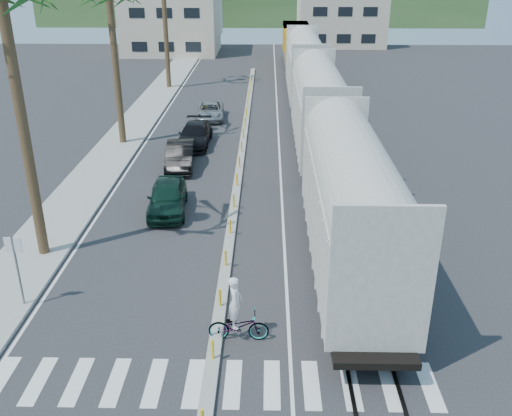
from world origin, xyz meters
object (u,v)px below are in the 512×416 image
Objects in this scene: street_sign at (16,261)px; car_second at (180,155)px; car_lead at (167,197)px; cyclist at (238,320)px.

car_second is at bearing 76.57° from street_sign.
cyclist reaches higher than car_lead.
cyclist reaches higher than car_second.
street_sign is at bearing -119.13° from car_lead.
car_lead is at bearing 21.43° from cyclist.
street_sign reaches higher than car_second.
car_lead is at bearing -91.79° from car_second.
street_sign is 8.33m from cyclist.
street_sign is 0.63× the size of car_second.
car_lead reaches higher than car_second.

